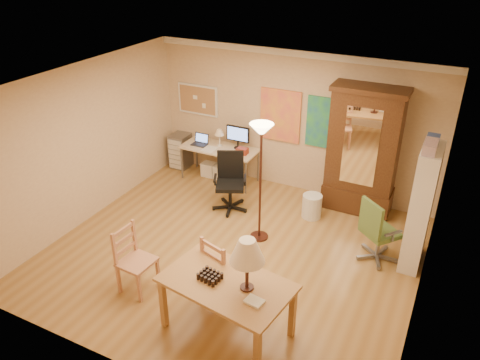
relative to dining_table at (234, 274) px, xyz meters
The scene contains 16 objects.
floor 1.91m from the dining_table, 118.19° to the left, with size 5.50×5.50×0.00m, color olive.
crown_molding 4.36m from the dining_table, 101.33° to the left, with size 5.50×0.08×0.12m, color white.
corkboard 4.89m from the dining_table, 125.77° to the left, with size 0.90×0.04×0.62m, color #9E704A.
art_panel_left 4.11m from the dining_table, 104.75° to the left, with size 0.80×0.04×1.00m, color yellow.
art_panel_right 3.97m from the dining_table, 91.99° to the left, with size 0.75×0.04×0.95m, color teal.
dining_table is the anchor object (origin of this frame).
ladder_chair_back 0.80m from the dining_table, 131.54° to the left, with size 0.57×0.56×1.00m.
ladder_chair_left 1.68m from the dining_table, behind, with size 0.47×0.48×0.98m.
torchiere_lamp 2.24m from the dining_table, 105.93° to the left, with size 0.36×0.36×2.01m.
computer_desk 4.24m from the dining_table, 120.53° to the left, with size 1.55×0.68×1.17m.
office_chair_black 3.11m from the dining_table, 118.45° to the left, with size 0.66×0.66×1.07m.
office_chair_green 2.72m from the dining_table, 61.59° to the left, with size 0.67×0.67×1.05m.
drawer_cart 4.97m from the dining_table, 130.55° to the left, with size 0.37×0.44×0.73m.
armoire 3.76m from the dining_table, 80.59° to the left, with size 1.25×0.59×2.29m.
bookshelf 3.07m from the dining_table, 54.97° to the left, with size 0.28×0.76×1.90m.
wastebin 3.13m from the dining_table, 90.40° to the left, with size 0.35×0.35×0.43m, color silver.
Camera 1 is at (2.79, -5.32, 4.47)m, focal length 35.00 mm.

